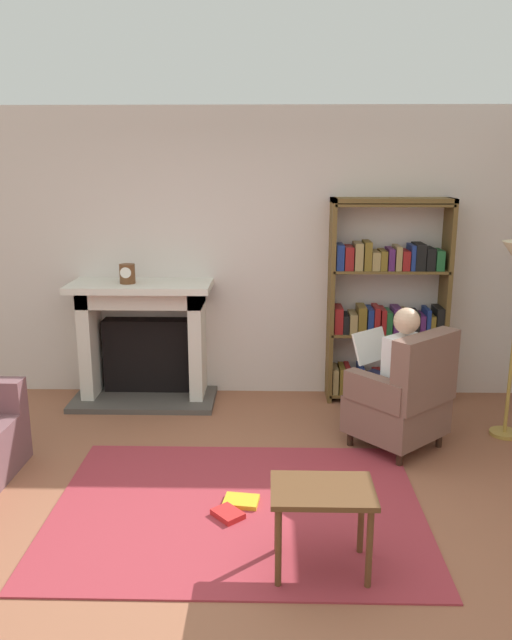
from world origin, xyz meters
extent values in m
plane|color=#965B40|center=(0.00, 0.00, 0.00)|extent=(14.00, 14.00, 0.00)
cube|color=beige|center=(0.00, 2.55, 1.35)|extent=(5.60, 0.10, 2.70)
cube|color=#9F303B|center=(0.00, 0.30, 0.01)|extent=(2.40, 1.80, 0.01)
cube|color=#4C4742|center=(-0.98, 2.18, 0.03)|extent=(1.33, 0.64, 0.05)
cube|color=black|center=(-0.98, 2.40, 0.40)|extent=(0.81, 0.20, 0.70)
cube|color=silver|center=(-1.49, 2.28, 0.54)|extent=(0.12, 0.44, 1.08)
cube|color=silver|center=(-0.47, 2.28, 0.54)|extent=(0.12, 0.44, 1.08)
cube|color=silver|center=(-0.98, 2.28, 1.00)|extent=(1.13, 0.44, 0.16)
cube|color=silver|center=(-0.98, 2.22, 1.11)|extent=(1.29, 0.56, 0.06)
cylinder|color=brown|center=(-1.09, 2.20, 1.22)|extent=(0.14, 0.14, 0.18)
cylinder|color=white|center=(-1.09, 2.14, 1.24)|extent=(0.10, 0.01, 0.10)
cube|color=brown|center=(0.77, 2.34, 0.95)|extent=(0.04, 0.32, 1.89)
cube|color=brown|center=(1.82, 2.34, 0.95)|extent=(0.04, 0.32, 1.89)
cube|color=brown|center=(1.29, 2.34, 1.87)|extent=(1.09, 0.32, 0.04)
cube|color=brown|center=(1.29, 2.34, 0.06)|extent=(1.05, 0.32, 0.02)
cube|color=#997F4C|center=(0.82, 2.33, 0.19)|extent=(0.05, 0.26, 0.24)
cube|color=brown|center=(0.89, 2.33, 0.20)|extent=(0.05, 0.26, 0.25)
cube|color=maroon|center=(0.94, 2.33, 0.20)|extent=(0.05, 0.26, 0.26)
cube|color=#997F4C|center=(1.00, 2.33, 0.16)|extent=(0.05, 0.26, 0.17)
cube|color=navy|center=(1.07, 2.33, 0.20)|extent=(0.05, 0.26, 0.26)
cube|color=brown|center=(1.15, 2.33, 0.15)|extent=(0.09, 0.26, 0.17)
cube|color=maroon|center=(1.23, 2.33, 0.17)|extent=(0.08, 0.26, 0.20)
cube|color=navy|center=(1.32, 2.33, 0.16)|extent=(0.07, 0.26, 0.19)
cube|color=brown|center=(1.38, 2.33, 0.20)|extent=(0.04, 0.26, 0.25)
cube|color=black|center=(1.44, 2.33, 0.19)|extent=(0.06, 0.26, 0.24)
cube|color=black|center=(1.52, 2.33, 0.18)|extent=(0.07, 0.26, 0.22)
cube|color=#997F4C|center=(1.58, 2.33, 0.15)|extent=(0.04, 0.26, 0.16)
cube|color=black|center=(1.65, 2.33, 0.15)|extent=(0.06, 0.26, 0.16)
cube|color=#4C1E59|center=(1.72, 2.33, 0.18)|extent=(0.08, 0.26, 0.21)
cube|color=brown|center=(1.29, 2.34, 0.65)|extent=(1.05, 0.32, 0.02)
cube|color=maroon|center=(0.84, 2.33, 0.78)|extent=(0.08, 0.26, 0.24)
cube|color=black|center=(0.90, 2.33, 0.75)|extent=(0.05, 0.26, 0.17)
cube|color=#997F4C|center=(0.97, 2.33, 0.75)|extent=(0.07, 0.26, 0.18)
cube|color=brown|center=(1.05, 2.33, 0.79)|extent=(0.08, 0.26, 0.25)
cube|color=navy|center=(1.13, 2.33, 0.78)|extent=(0.05, 0.26, 0.23)
cube|color=maroon|center=(1.19, 2.33, 0.79)|extent=(0.05, 0.26, 0.25)
cube|color=maroon|center=(1.25, 2.33, 0.78)|extent=(0.05, 0.26, 0.22)
cube|color=#1E592D|center=(1.30, 2.33, 0.77)|extent=(0.05, 0.26, 0.21)
cube|color=#4C1E59|center=(1.38, 2.33, 0.78)|extent=(0.08, 0.26, 0.24)
cube|color=#997F4C|center=(1.46, 2.33, 0.77)|extent=(0.07, 0.26, 0.21)
cube|color=black|center=(1.54, 2.33, 0.76)|extent=(0.08, 0.26, 0.20)
cube|color=#4C1E59|center=(1.60, 2.33, 0.75)|extent=(0.05, 0.26, 0.18)
cube|color=navy|center=(1.66, 2.33, 0.78)|extent=(0.04, 0.26, 0.23)
cube|color=brown|center=(1.70, 2.33, 0.75)|extent=(0.04, 0.26, 0.17)
cube|color=black|center=(1.76, 2.33, 0.78)|extent=(0.07, 0.26, 0.24)
cube|color=brown|center=(1.29, 2.34, 1.24)|extent=(1.05, 0.32, 0.02)
cube|color=navy|center=(0.83, 2.33, 1.37)|extent=(0.07, 0.26, 0.23)
cube|color=maroon|center=(0.91, 2.33, 1.36)|extent=(0.08, 0.26, 0.21)
cube|color=#997F4C|center=(1.00, 2.33, 1.38)|extent=(0.07, 0.26, 0.24)
cube|color=brown|center=(1.08, 2.33, 1.38)|extent=(0.06, 0.26, 0.26)
cube|color=#997F4C|center=(1.15, 2.33, 1.34)|extent=(0.07, 0.26, 0.17)
cube|color=brown|center=(1.22, 2.33, 1.34)|extent=(0.06, 0.26, 0.18)
cube|color=#4C1E59|center=(1.29, 2.33, 1.35)|extent=(0.05, 0.26, 0.19)
cube|color=#997F4C|center=(1.35, 2.33, 1.36)|extent=(0.05, 0.26, 0.22)
cube|color=maroon|center=(1.42, 2.33, 1.34)|extent=(0.07, 0.26, 0.18)
cube|color=navy|center=(1.48, 2.33, 1.37)|extent=(0.04, 0.26, 0.23)
cube|color=black|center=(1.55, 2.33, 1.37)|extent=(0.09, 0.26, 0.24)
cube|color=black|center=(1.64, 2.33, 1.35)|extent=(0.08, 0.26, 0.20)
cube|color=#1E592D|center=(1.72, 2.33, 1.34)|extent=(0.07, 0.26, 0.18)
cube|color=brown|center=(1.29, 2.34, 1.83)|extent=(1.05, 0.32, 0.02)
cylinder|color=#331E14|center=(1.23, 1.63, 0.06)|extent=(0.05, 0.05, 0.12)
cylinder|color=#331E14|center=(0.85, 1.28, 0.06)|extent=(0.05, 0.05, 0.12)
cylinder|color=#331E14|center=(1.55, 1.27, 0.06)|extent=(0.05, 0.05, 0.12)
cylinder|color=#331E14|center=(1.17, 0.93, 0.06)|extent=(0.05, 0.05, 0.12)
cube|color=brown|center=(1.20, 1.28, 0.27)|extent=(0.88, 0.87, 0.30)
cube|color=brown|center=(1.36, 1.10, 0.70)|extent=(0.58, 0.55, 0.55)
cube|color=brown|center=(1.40, 1.46, 0.53)|extent=(0.45, 0.48, 0.22)
cube|color=brown|center=(1.00, 1.10, 0.53)|extent=(0.45, 0.48, 0.22)
cube|color=white|center=(1.24, 1.24, 0.67)|extent=(0.37, 0.36, 0.50)
sphere|color=#D8AD8C|center=(1.24, 1.24, 1.04)|extent=(0.20, 0.20, 0.20)
cube|color=#191E3F|center=(1.16, 1.44, 0.47)|extent=(0.36, 0.38, 0.12)
cube|color=#191E3F|center=(1.04, 1.34, 0.47)|extent=(0.36, 0.38, 0.12)
cylinder|color=#191E3F|center=(1.03, 1.58, 0.21)|extent=(0.10, 0.10, 0.42)
cylinder|color=#191E3F|center=(0.92, 1.48, 0.21)|extent=(0.10, 0.10, 0.42)
cube|color=white|center=(1.02, 1.49, 0.77)|extent=(0.34, 0.32, 0.25)
cube|color=brown|center=(0.49, -0.32, 0.48)|extent=(0.56, 0.39, 0.03)
cylinder|color=brown|center=(0.26, -0.47, 0.23)|extent=(0.04, 0.04, 0.47)
cylinder|color=brown|center=(0.73, -0.47, 0.23)|extent=(0.04, 0.04, 0.47)
cylinder|color=brown|center=(0.26, -0.16, 0.23)|extent=(0.04, 0.04, 0.47)
cylinder|color=brown|center=(0.73, -0.16, 0.23)|extent=(0.04, 0.04, 0.47)
cube|color=gold|center=(0.02, 0.35, 0.03)|extent=(0.25, 0.20, 0.03)
cube|color=red|center=(-0.06, 0.19, 0.03)|extent=(0.23, 0.24, 0.04)
cylinder|color=#B7933F|center=(2.16, 1.51, 0.01)|extent=(0.24, 0.24, 0.03)
camera|label=1|loc=(0.21, -3.38, 2.20)|focal=35.35mm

